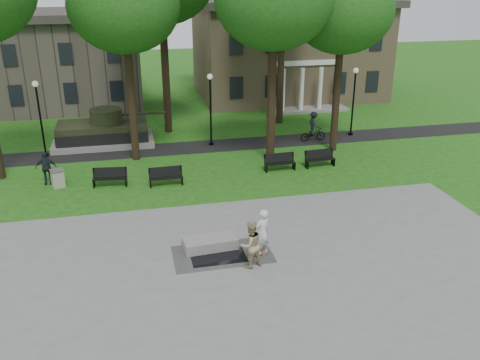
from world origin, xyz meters
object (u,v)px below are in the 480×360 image
at_px(skateboarder, 262,232).
at_px(park_bench_0, 110,177).
at_px(friend_watching, 251,245).
at_px(trash_bin, 58,178).
at_px(concrete_block, 210,243).
at_px(cyclist, 313,129).

distance_m(skateboarder, park_bench_0, 10.70).
bearing_deg(park_bench_0, friend_watching, -53.74).
xyz_separation_m(friend_watching, trash_bin, (-8.12, 10.08, -0.49)).
bearing_deg(park_bench_0, skateboarder, -48.42).
distance_m(skateboarder, friend_watching, 1.06).
bearing_deg(trash_bin, friend_watching, -51.13).
xyz_separation_m(friend_watching, park_bench_0, (-5.41, 9.59, -0.45)).
height_order(concrete_block, friend_watching, friend_watching).
relative_size(skateboarder, cyclist, 0.97).
height_order(friend_watching, trash_bin, friend_watching).
relative_size(concrete_block, trash_bin, 2.29).
bearing_deg(trash_bin, concrete_block, -50.61).
bearing_deg(park_bench_0, trash_bin, 176.53).
xyz_separation_m(park_bench_0, trash_bin, (-2.72, 0.49, -0.04)).
bearing_deg(skateboarder, trash_bin, -76.37).
xyz_separation_m(concrete_block, friend_watching, (1.29, -1.75, 0.73)).
xyz_separation_m(cyclist, trash_bin, (-16.13, -4.65, -0.34)).
relative_size(park_bench_0, trash_bin, 1.92).
distance_m(friend_watching, cyclist, 16.76).
bearing_deg(cyclist, friend_watching, 147.83).
xyz_separation_m(skateboarder, cyclist, (7.32, 13.92, -0.18)).
bearing_deg(concrete_block, friend_watching, -53.74).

